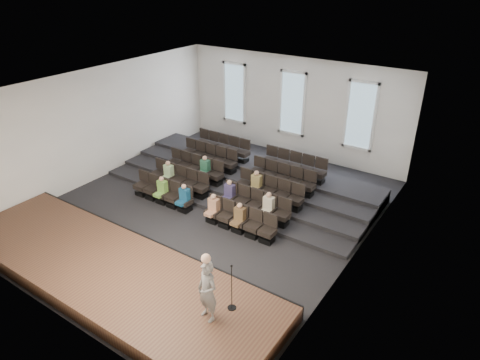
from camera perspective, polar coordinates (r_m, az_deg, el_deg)
name	(u,v)px	position (r m, az deg, el deg)	size (l,w,h in m)	color
ground	(208,209)	(17.42, -4.25, -3.94)	(14.00, 14.00, 0.00)	black
ceiling	(204,87)	(15.48, -4.89, 12.21)	(12.00, 14.00, 0.02)	white
wall_back	(293,107)	(21.87, 7.03, 9.64)	(12.00, 0.04, 5.00)	white
wall_front	(38,242)	(12.29, -25.34, -7.44)	(12.00, 0.04, 5.00)	white
wall_left	(101,123)	(20.37, -18.10, 7.20)	(0.04, 14.00, 5.00)	white
wall_right	(360,196)	(13.72, 15.67, -2.03)	(0.04, 14.00, 5.00)	white
stage	(109,271)	(14.36, -17.12, -11.57)	(11.80, 3.60, 0.50)	#4D3421
stage_lip	(149,244)	(15.25, -12.05, -8.37)	(11.80, 0.06, 0.52)	black
risers	(251,176)	(19.60, 1.42, 0.48)	(11.80, 4.80, 0.60)	black
seating_rows	(230,180)	(18.17, -1.34, -0.04)	(6.80, 4.70, 1.67)	black
windows	(292,103)	(21.75, 6.98, 10.10)	(8.44, 0.10, 3.24)	white
audience	(213,191)	(17.13, -3.68, -1.42)	(5.45, 2.64, 1.10)	#71AA44
speaker	(207,291)	(11.36, -4.37, -14.60)	(0.65, 0.43, 1.78)	slate
mic_stand	(232,296)	(11.89, -1.10, -15.16)	(0.25, 0.25, 1.47)	black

